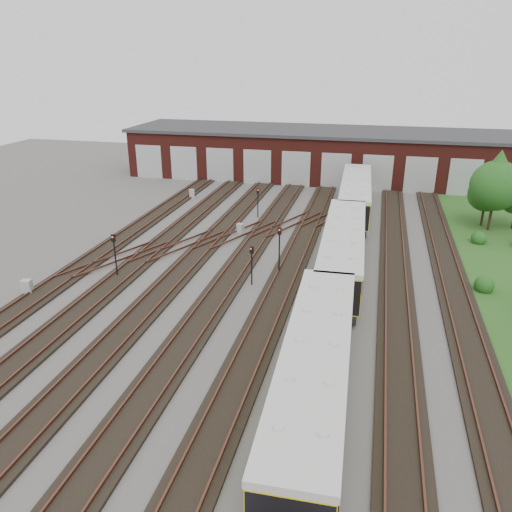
# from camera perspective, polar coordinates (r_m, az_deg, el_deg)

# --- Properties ---
(ground) EXTENTS (120.00, 120.00, 0.00)m
(ground) POSITION_cam_1_polar(r_m,az_deg,el_deg) (32.72, -1.94, -6.35)
(ground) COLOR #484543
(ground) RESTS_ON ground
(track_network) EXTENTS (30.40, 70.00, 0.33)m
(track_network) POSITION_cam_1_polar(r_m,az_deg,el_deg) (33.21, -1.95, -5.69)
(track_network) COLOR black
(track_network) RESTS_ON ground
(maintenance_shed) EXTENTS (51.00, 12.50, 6.35)m
(maintenance_shed) POSITION_cam_1_polar(r_m,az_deg,el_deg) (69.24, 7.09, 11.57)
(maintenance_shed) COLOR #511914
(maintenance_shed) RESTS_ON ground
(metro_train) EXTENTS (3.46, 48.36, 3.36)m
(metro_train) POSITION_cam_1_polar(r_m,az_deg,el_deg) (37.60, 9.91, 0.65)
(metro_train) COLOR black
(metro_train) RESTS_ON ground
(signal_mast_0) EXTENTS (0.28, 0.27, 3.38)m
(signal_mast_0) POSITION_cam_1_polar(r_m,az_deg,el_deg) (38.22, -15.86, 0.67)
(signal_mast_0) COLOR black
(signal_mast_0) RESTS_ON ground
(signal_mast_1) EXTENTS (0.28, 0.26, 3.69)m
(signal_mast_1) POSITION_cam_1_polar(r_m,az_deg,el_deg) (37.37, 2.69, 1.31)
(signal_mast_1) COLOR black
(signal_mast_1) RESTS_ON ground
(signal_mast_2) EXTENTS (0.30, 0.29, 3.07)m
(signal_mast_2) POSITION_cam_1_polar(r_m,az_deg,el_deg) (50.92, 0.21, 6.55)
(signal_mast_2) COLOR black
(signal_mast_2) RESTS_ON ground
(signal_mast_3) EXTENTS (0.30, 0.29, 2.98)m
(signal_mast_3) POSITION_cam_1_polar(r_m,az_deg,el_deg) (35.58, -0.50, -0.49)
(signal_mast_3) COLOR black
(signal_mast_3) RESTS_ON ground
(relay_cabinet_0) EXTENTS (0.75, 0.66, 1.08)m
(relay_cabinet_0) POSITION_cam_1_polar(r_m,az_deg,el_deg) (38.19, -24.69, -3.26)
(relay_cabinet_0) COLOR #A1A3A6
(relay_cabinet_0) RESTS_ON ground
(relay_cabinet_1) EXTENTS (0.74, 0.69, 0.99)m
(relay_cabinet_1) POSITION_cam_1_polar(r_m,az_deg,el_deg) (59.15, -7.35, 7.08)
(relay_cabinet_1) COLOR #A1A3A6
(relay_cabinet_1) RESTS_ON ground
(relay_cabinet_2) EXTENTS (0.69, 0.64, 0.94)m
(relay_cabinet_2) POSITION_cam_1_polar(r_m,az_deg,el_deg) (46.66, -1.81, 3.15)
(relay_cabinet_2) COLOR #A1A3A6
(relay_cabinet_2) RESTS_ON ground
(relay_cabinet_3) EXTENTS (0.85, 0.79, 1.13)m
(relay_cabinet_3) POSITION_cam_1_polar(r_m,az_deg,el_deg) (53.42, 10.57, 5.34)
(relay_cabinet_3) COLOR #A1A3A6
(relay_cabinet_3) RESTS_ON ground
(relay_cabinet_4) EXTENTS (0.61, 0.53, 0.91)m
(relay_cabinet_4) POSITION_cam_1_polar(r_m,az_deg,el_deg) (47.58, 12.42, 2.99)
(relay_cabinet_4) COLOR #A1A3A6
(relay_cabinet_4) RESTS_ON ground
(tree_0) EXTENTS (4.63, 4.63, 7.67)m
(tree_0) POSITION_cam_1_polar(r_m,az_deg,el_deg) (51.17, 25.83, 7.86)
(tree_0) COLOR black
(tree_0) RESTS_ON ground
(tree_1) EXTENTS (3.42, 3.42, 5.66)m
(tree_1) POSITION_cam_1_polar(r_m,az_deg,el_deg) (52.71, 24.90, 6.91)
(tree_1) COLOR black
(tree_1) RESTS_ON ground
(bush_0) EXTENTS (1.36, 1.36, 1.36)m
(bush_0) POSITION_cam_1_polar(r_m,az_deg,el_deg) (38.63, 24.68, -2.75)
(bush_0) COLOR #144614
(bush_0) RESTS_ON ground
(bush_1) EXTENTS (1.32, 1.32, 1.32)m
(bush_1) POSITION_cam_1_polar(r_m,az_deg,el_deg) (48.26, 24.14, 2.06)
(bush_1) COLOR #144614
(bush_1) RESTS_ON ground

